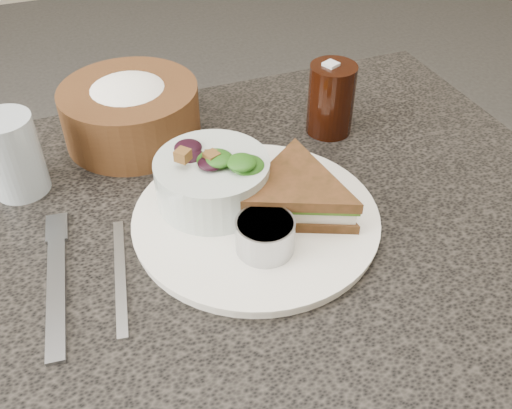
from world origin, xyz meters
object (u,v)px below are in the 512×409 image
Objects in this scene: dressing_ramekin at (265,236)px; sandwich at (295,195)px; dining_table at (222,400)px; dinner_plate at (256,219)px; bread_basket at (130,104)px; water_glass at (13,155)px; cola_glass at (331,96)px; salad_bowl at (212,173)px.

sandwich is at bearing 40.49° from dressing_ramekin.
dinner_plate reaches higher than dining_table.
dining_table is 5.04× the size of bread_basket.
water_glass is at bearing 173.25° from sandwich.
cola_glass is at bearing -2.34° from water_glass.
dining_table is 0.39m from dinner_plate.
cola_glass reaches higher than dinner_plate.
cola_glass is (0.24, 0.16, 0.43)m from dining_table.
sandwich is 0.11m from salad_bowl.
sandwich is 0.89× the size of bread_basket.
dinner_plate is at bearing -33.49° from water_glass.
sandwich is at bearing -59.31° from bread_basket.
cola_glass is (0.19, 0.22, 0.03)m from dressing_ramekin.
dressing_ramekin is at bearing -75.26° from salad_bowl.
sandwich is at bearing -30.20° from water_glass.
salad_bowl is at bearing -29.42° from water_glass.
sandwich is 1.62× the size of water_glass.
sandwich is at bearing -128.44° from cola_glass.
dressing_ramekin is (0.03, -0.11, -0.02)m from salad_bowl.
dinner_plate is 0.06m from dressing_ramekin.
dressing_ramekin is 0.57× the size of cola_glass.
dining_table is 5.66× the size of sandwich.
cola_glass is 1.09× the size of water_glass.
bread_basket reaches higher than sandwich.
dining_table is 0.50m from bread_basket.
dinner_plate is at bearing -0.55° from dining_table.
sandwich reaches higher than dining_table.
water_glass is at bearing 139.61° from dining_table.
cola_glass is at bearing 26.66° from salad_bowl.
bread_basket reaches higher than water_glass.
water_glass is (-0.44, 0.02, -0.00)m from cola_glass.
sandwich is at bearing -4.02° from dining_table.
water_glass is (-0.27, 0.18, 0.05)m from dinner_plate.
salad_bowl is 0.24m from cola_glass.
dressing_ramekin is 0.35m from water_glass.
bread_basket is 0.18m from water_glass.
dining_table is at bearing 179.45° from dinner_plate.
dinner_plate is 0.24m from cola_glass.
cola_glass reaches higher than water_glass.
dressing_ramekin is at bearing -50.39° from dining_table.
bread_basket reaches higher than salad_bowl.
sandwich is 0.08m from dressing_ramekin.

